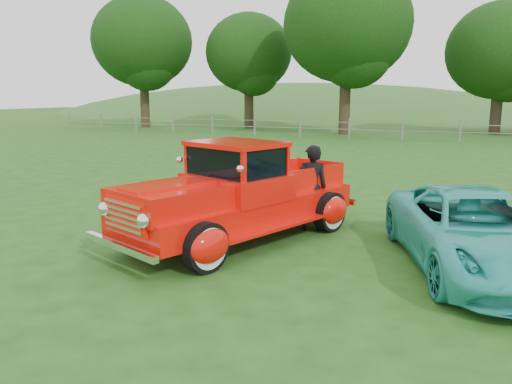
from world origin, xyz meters
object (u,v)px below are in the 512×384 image
at_px(tree_far_west, 142,42).
at_px(tree_near_east, 502,51).
at_px(tree_mid_west, 249,53).
at_px(tree_near_west, 347,25).
at_px(teal_sedan, 477,232).
at_px(red_pickup, 239,196).
at_px(man, 312,188).

relative_size(tree_far_west, tree_near_east, 1.19).
height_order(tree_far_west, tree_mid_west, tree_far_west).
xyz_separation_m(tree_mid_west, tree_near_west, (8.00, -3.00, 1.25)).
xyz_separation_m(tree_mid_west, teal_sedan, (15.54, -27.27, -4.96)).
bearing_deg(teal_sedan, red_pickup, 159.57).
bearing_deg(tree_mid_west, tree_near_west, -20.56).
height_order(tree_mid_west, tree_near_east, tree_mid_west).
height_order(tree_near_east, man, tree_near_east).
height_order(tree_near_west, teal_sedan, tree_near_west).
distance_m(tree_mid_west, man, 29.31).
bearing_deg(red_pickup, tree_far_west, 149.07).
bearing_deg(tree_near_east, red_pickup, -100.75).
relative_size(tree_near_west, teal_sedan, 2.46).
xyz_separation_m(tree_far_west, tree_near_east, (25.00, 3.00, -1.24)).
bearing_deg(tree_mid_west, tree_near_east, 3.37).
distance_m(red_pickup, teal_sedan, 3.90).
bearing_deg(tree_near_west, teal_sedan, -72.73).
bearing_deg(tree_mid_west, tree_far_west, -165.96).
bearing_deg(tree_far_west, red_pickup, -52.07).
relative_size(tree_near_east, teal_sedan, 1.96).
bearing_deg(tree_far_west, tree_near_east, 6.84).
distance_m(tree_far_west, tree_near_west, 16.03).
xyz_separation_m(tree_mid_west, tree_near_east, (17.00, 1.00, -0.30)).
height_order(tree_near_west, red_pickup, tree_near_west).
distance_m(tree_near_west, tree_near_east, 9.97).
height_order(tree_near_west, man, tree_near_west).
xyz_separation_m(tree_far_west, tree_near_west, (16.00, -1.00, 0.31)).
xyz_separation_m(tree_near_east, man, (-4.37, -27.03, -4.43)).
height_order(tree_mid_west, man, tree_mid_west).
bearing_deg(tree_mid_west, man, -64.11).
height_order(tree_far_west, tree_near_east, tree_far_west).
bearing_deg(red_pickup, tree_mid_west, 134.31).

